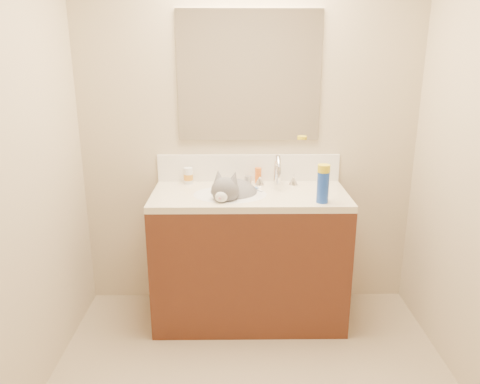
{
  "coord_description": "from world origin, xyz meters",
  "views": [
    {
      "loc": [
        -0.09,
        -1.77,
        1.71
      ],
      "look_at": [
        -0.06,
        0.92,
        0.88
      ],
      "focal_mm": 35.0,
      "sensor_mm": 36.0,
      "label": 1
    }
  ],
  "objects_px": {
    "pill_bottle": "(188,176)",
    "spray_can": "(323,187)",
    "faucet": "(277,173)",
    "vanity_cabinet": "(249,259)",
    "basin": "(230,205)",
    "cat": "(233,196)",
    "silver_jar": "(248,180)",
    "amber_bottle": "(258,176)"
  },
  "relations": [
    {
      "from": "pill_bottle",
      "to": "spray_can",
      "type": "xyz_separation_m",
      "value": [
        0.81,
        -0.4,
        0.04
      ]
    },
    {
      "from": "faucet",
      "to": "pill_bottle",
      "type": "xyz_separation_m",
      "value": [
        -0.57,
        0.07,
        -0.03
      ]
    },
    {
      "from": "vanity_cabinet",
      "to": "basin",
      "type": "height_order",
      "value": "basin"
    },
    {
      "from": "vanity_cabinet",
      "to": "basin",
      "type": "xyz_separation_m",
      "value": [
        -0.12,
        -0.03,
        0.38
      ]
    },
    {
      "from": "basin",
      "to": "cat",
      "type": "xyz_separation_m",
      "value": [
        0.01,
        0.02,
        0.05
      ]
    },
    {
      "from": "basin",
      "to": "faucet",
      "type": "relative_size",
      "value": 1.61
    },
    {
      "from": "silver_jar",
      "to": "amber_bottle",
      "type": "relative_size",
      "value": 0.55
    },
    {
      "from": "silver_jar",
      "to": "spray_can",
      "type": "relative_size",
      "value": 0.3
    },
    {
      "from": "vanity_cabinet",
      "to": "basin",
      "type": "bearing_deg",
      "value": -165.96
    },
    {
      "from": "vanity_cabinet",
      "to": "spray_can",
      "type": "xyz_separation_m",
      "value": [
        0.41,
        -0.19,
        0.54
      ]
    },
    {
      "from": "amber_bottle",
      "to": "cat",
      "type": "bearing_deg",
      "value": -127.78
    },
    {
      "from": "cat",
      "to": "pill_bottle",
      "type": "distance_m",
      "value": 0.37
    },
    {
      "from": "faucet",
      "to": "silver_jar",
      "type": "height_order",
      "value": "faucet"
    },
    {
      "from": "cat",
      "to": "spray_can",
      "type": "bearing_deg",
      "value": -1.44
    },
    {
      "from": "silver_jar",
      "to": "spray_can",
      "type": "height_order",
      "value": "spray_can"
    },
    {
      "from": "faucet",
      "to": "spray_can",
      "type": "bearing_deg",
      "value": -54.81
    },
    {
      "from": "basin",
      "to": "amber_bottle",
      "type": "bearing_deg",
      "value": 52.81
    },
    {
      "from": "basin",
      "to": "vanity_cabinet",
      "type": "bearing_deg",
      "value": 14.04
    },
    {
      "from": "silver_jar",
      "to": "pill_bottle",
      "type": "bearing_deg",
      "value": 177.25
    },
    {
      "from": "pill_bottle",
      "to": "vanity_cabinet",
      "type": "bearing_deg",
      "value": -27.43
    },
    {
      "from": "faucet",
      "to": "pill_bottle",
      "type": "relative_size",
      "value": 2.63
    },
    {
      "from": "cat",
      "to": "pill_bottle",
      "type": "height_order",
      "value": "cat"
    },
    {
      "from": "faucet",
      "to": "amber_bottle",
      "type": "relative_size",
      "value": 2.69
    },
    {
      "from": "silver_jar",
      "to": "spray_can",
      "type": "distance_m",
      "value": 0.57
    },
    {
      "from": "vanity_cabinet",
      "to": "pill_bottle",
      "type": "distance_m",
      "value": 0.67
    },
    {
      "from": "vanity_cabinet",
      "to": "cat",
      "type": "bearing_deg",
      "value": -176.72
    },
    {
      "from": "vanity_cabinet",
      "to": "cat",
      "type": "distance_m",
      "value": 0.44
    },
    {
      "from": "amber_bottle",
      "to": "faucet",
      "type": "bearing_deg",
      "value": -31.66
    },
    {
      "from": "basin",
      "to": "pill_bottle",
      "type": "distance_m",
      "value": 0.38
    },
    {
      "from": "cat",
      "to": "pill_bottle",
      "type": "xyz_separation_m",
      "value": [
        -0.29,
        0.21,
        0.08
      ]
    },
    {
      "from": "cat",
      "to": "spray_can",
      "type": "relative_size",
      "value": 2.51
    },
    {
      "from": "basin",
      "to": "silver_jar",
      "type": "xyz_separation_m",
      "value": [
        0.11,
        0.22,
        0.1
      ]
    },
    {
      "from": "basin",
      "to": "faucet",
      "type": "height_order",
      "value": "faucet"
    },
    {
      "from": "cat",
      "to": "amber_bottle",
      "type": "distance_m",
      "value": 0.28
    },
    {
      "from": "faucet",
      "to": "silver_jar",
      "type": "bearing_deg",
      "value": 165.25
    },
    {
      "from": "faucet",
      "to": "silver_jar",
      "type": "distance_m",
      "value": 0.2
    },
    {
      "from": "cat",
      "to": "silver_jar",
      "type": "distance_m",
      "value": 0.22
    },
    {
      "from": "basin",
      "to": "pill_bottle",
      "type": "bearing_deg",
      "value": 139.47
    },
    {
      "from": "vanity_cabinet",
      "to": "amber_bottle",
      "type": "distance_m",
      "value": 0.55
    },
    {
      "from": "basin",
      "to": "faucet",
      "type": "xyz_separation_m",
      "value": [
        0.3,
        0.17,
        0.16
      ]
    },
    {
      "from": "pill_bottle",
      "to": "spray_can",
      "type": "distance_m",
      "value": 0.9
    },
    {
      "from": "vanity_cabinet",
      "to": "pill_bottle",
      "type": "height_order",
      "value": "pill_bottle"
    }
  ]
}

